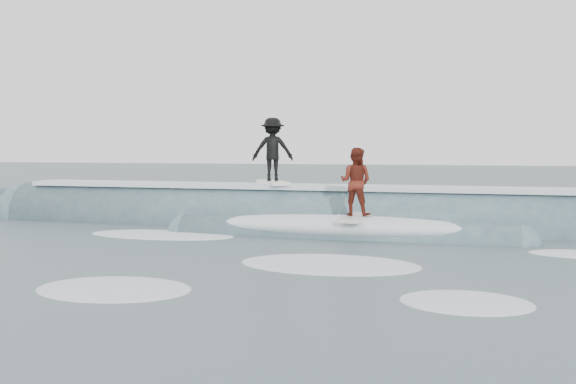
# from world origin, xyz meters

# --- Properties ---
(ground) EXTENTS (160.00, 160.00, 0.00)m
(ground) POSITION_xyz_m (0.00, 0.00, 0.00)
(ground) COLOR #385052
(ground) RESTS_ON ground
(breaking_wave) EXTENTS (21.46, 3.98, 2.40)m
(breaking_wave) POSITION_xyz_m (0.22, 4.72, 0.04)
(breaking_wave) COLOR #3B5864
(breaking_wave) RESTS_ON ground
(surfer_black) EXTENTS (1.55, 1.98, 2.03)m
(surfer_black) POSITION_xyz_m (-0.78, 4.98, 2.27)
(surfer_black) COLOR white
(surfer_black) RESTS_ON ground
(surfer_red) EXTENTS (0.96, 2.00, 1.88)m
(surfer_red) POSITION_xyz_m (2.20, 2.78, 1.40)
(surfer_red) COLOR silver
(surfer_red) RESTS_ON ground
(whitewater) EXTENTS (18.13, 8.49, 0.10)m
(whitewater) POSITION_xyz_m (-0.05, -0.65, 0.00)
(whitewater) COLOR white
(whitewater) RESTS_ON ground
(far_swells) EXTENTS (40.01, 8.65, 0.80)m
(far_swells) POSITION_xyz_m (-0.89, 17.65, 0.00)
(far_swells) COLOR #3B5864
(far_swells) RESTS_ON ground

